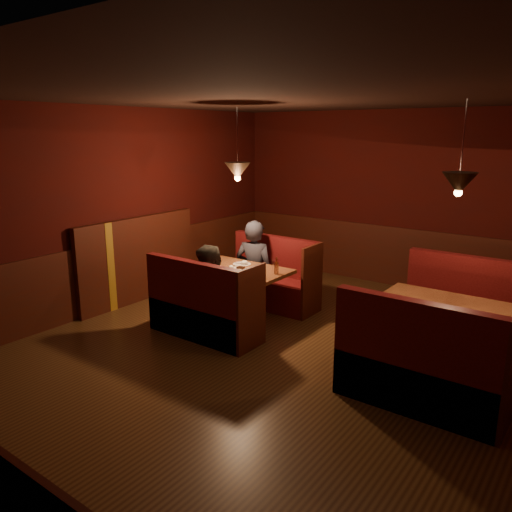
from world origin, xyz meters
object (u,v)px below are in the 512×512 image
Objects in this scene: second_bench_near at (420,374)px; diner_a at (254,252)px; main_bench_far at (272,284)px; second_table at (445,323)px; main_table at (239,280)px; diner_b at (212,278)px; main_bench_near at (202,313)px; second_bench_far at (467,321)px.

diner_a is at bearing 154.35° from second_bench_near.
main_bench_far is 3.20m from second_bench_near.
second_table is at bearing -15.50° from main_bench_far.
second_bench_near is 3.34m from diner_a.
diner_a reaches higher than main_table.
main_table is at bearing 163.57° from second_bench_near.
diner_b is (-2.68, -0.67, 0.18)m from second_table.
diner_b is at bearing 89.79° from diner_a.
second_table is 0.87m from second_bench_near.
diner_a is (-0.19, 0.61, 0.26)m from main_table.
second_table is at bearing 0.32° from main_table.
second_bench_near is 2.75m from diner_b.
second_bench_far is (2.77, 1.63, 0.03)m from main_bench_near.
diner_b is (-2.72, 0.17, 0.41)m from second_bench_near.
main_bench_near is 0.46m from diner_b.
second_bench_far is 3.03m from diner_a.
main_bench_near is at bearing -163.89° from second_table.
main_bench_far reaches higher than second_table.
diner_b is at bearing 64.18° from main_bench_near.
second_bench_far is 1.00× the size of second_bench_near.
main_bench_far is 0.99× the size of diner_b.
main_bench_near reaches higher than main_table.
main_bench_near is 3.22m from second_bench_far.
main_bench_far reaches higher than main_table.
second_bench_near is at bearing -87.80° from second_table.
main_bench_far is at bearing -178.40° from second_bench_far.
second_bench_far is (0.03, 0.84, -0.23)m from second_table.
main_table is 2.93m from second_bench_far.
main_table is 0.83× the size of diner_a.
diner_a is (-2.98, -0.24, 0.47)m from second_bench_far.
diner_a is (-2.95, 0.59, 0.24)m from second_table.
second_bench_near is 0.94× the size of diner_a.
second_bench_near is at bearing -0.95° from main_bench_near.
second_table is 0.90× the size of second_bench_near.
second_table is 0.90× the size of second_bench_far.
main_bench_far is 0.97× the size of second_bench_near.
main_table is 0.69m from diner_a.
main_bench_far is 0.56m from diner_a.
second_bench_far reaches higher than main_bench_far.
second_bench_near is at bearing -90.00° from second_bench_far.
diner_b is at bearing 176.44° from second_bench_near.
second_bench_far is at bearing 10.60° from diner_b.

